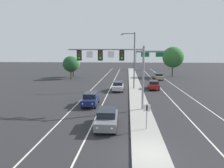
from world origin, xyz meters
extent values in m
plane|color=#28282B|center=(0.00, 0.00, 0.00)|extent=(260.00, 260.00, 0.00)
cube|color=#9E9B93|center=(0.00, 18.00, 0.07)|extent=(2.40, 110.00, 0.15)
cube|color=silver|center=(-4.70, 25.00, 0.00)|extent=(0.14, 100.00, 0.01)
cube|color=silver|center=(4.70, 25.00, 0.00)|extent=(0.14, 100.00, 0.01)
cube|color=silver|center=(-8.00, 25.00, 0.00)|extent=(0.14, 100.00, 0.01)
cube|color=silver|center=(8.00, 25.00, 0.00)|extent=(0.14, 100.00, 0.01)
cylinder|color=gray|center=(0.24, 10.43, 3.75)|extent=(0.24, 0.24, 7.20)
cylinder|color=gray|center=(-4.00, 10.43, 6.95)|extent=(8.48, 0.16, 0.16)
cube|color=black|center=(-2.18, 10.47, 6.30)|extent=(0.56, 0.06, 1.20)
cube|color=#38330F|center=(-2.18, 10.43, 6.30)|extent=(0.32, 0.32, 1.00)
sphere|color=#282828|center=(-2.18, 10.26, 6.62)|extent=(0.22, 0.22, 0.22)
sphere|color=#282828|center=(-2.18, 10.26, 6.30)|extent=(0.22, 0.22, 0.22)
sphere|color=green|center=(-2.18, 10.26, 5.98)|extent=(0.22, 0.22, 0.22)
cube|color=black|center=(-4.61, 10.47, 6.30)|extent=(0.56, 0.06, 1.20)
cube|color=#38330F|center=(-4.61, 10.43, 6.30)|extent=(0.32, 0.32, 1.00)
sphere|color=#282828|center=(-4.61, 10.26, 6.62)|extent=(0.22, 0.22, 0.22)
sphere|color=#282828|center=(-4.61, 10.26, 6.30)|extent=(0.22, 0.22, 0.22)
sphere|color=green|center=(-4.61, 10.26, 5.98)|extent=(0.22, 0.22, 0.22)
cube|color=black|center=(-7.03, 10.47, 6.30)|extent=(0.56, 0.06, 1.20)
cube|color=#38330F|center=(-7.03, 10.43, 6.30)|extent=(0.32, 0.32, 1.00)
sphere|color=#282828|center=(-7.03, 10.26, 6.62)|extent=(0.22, 0.22, 0.22)
sphere|color=#282828|center=(-7.03, 10.26, 6.30)|extent=(0.22, 0.22, 0.22)
sphere|color=green|center=(-7.03, 10.26, 5.98)|extent=(0.22, 0.22, 0.22)
cube|color=white|center=(-3.39, 10.41, 6.40)|extent=(0.70, 0.04, 0.70)
cube|color=white|center=(-5.82, 10.41, 6.40)|extent=(0.70, 0.04, 0.70)
cylinder|color=gray|center=(0.13, 4.23, 1.25)|extent=(0.08, 0.08, 2.20)
cube|color=white|center=(0.13, 4.20, 2.00)|extent=(0.60, 0.03, 0.60)
cube|color=black|center=(0.13, 4.18, 2.00)|extent=(0.12, 0.01, 0.44)
cylinder|color=#4C4C51|center=(-0.33, 24.38, 5.15)|extent=(0.20, 0.20, 10.00)
cylinder|color=#4C4C51|center=(-1.43, 24.38, 9.95)|extent=(2.20, 0.12, 0.12)
cube|color=#B7B7B2|center=(-2.53, 24.38, 9.80)|extent=(0.56, 0.28, 0.20)
cube|color=slate|center=(-3.32, 4.81, 0.67)|extent=(1.89, 4.44, 0.70)
cube|color=black|center=(-3.33, 5.03, 1.30)|extent=(1.63, 2.41, 0.56)
sphere|color=#EAE5C6|center=(-2.70, 2.64, 0.72)|extent=(0.18, 0.18, 0.18)
sphere|color=#EAE5C6|center=(-3.85, 2.62, 0.72)|extent=(0.18, 0.18, 0.18)
cylinder|color=black|center=(-2.49, 3.32, 0.32)|extent=(0.23, 0.64, 0.64)
cylinder|color=black|center=(-4.09, 3.29, 0.32)|extent=(0.23, 0.64, 0.64)
cylinder|color=black|center=(-2.55, 6.32, 0.32)|extent=(0.23, 0.64, 0.64)
cylinder|color=black|center=(-4.15, 6.29, 0.32)|extent=(0.23, 0.64, 0.64)
cube|color=#141E4C|center=(-6.15, 12.31, 0.67)|extent=(1.89, 4.44, 0.70)
cube|color=black|center=(-6.16, 12.53, 1.30)|extent=(1.63, 2.41, 0.56)
sphere|color=#EAE5C6|center=(-5.53, 10.15, 0.72)|extent=(0.18, 0.18, 0.18)
sphere|color=#EAE5C6|center=(-6.68, 10.12, 0.72)|extent=(0.18, 0.18, 0.18)
cylinder|color=black|center=(-5.32, 10.83, 0.32)|extent=(0.23, 0.64, 0.64)
cylinder|color=black|center=(-6.92, 10.80, 0.32)|extent=(0.23, 0.64, 0.64)
cylinder|color=black|center=(-5.39, 13.83, 0.32)|extent=(0.23, 0.64, 0.64)
cylinder|color=black|center=(-6.99, 13.80, 0.32)|extent=(0.23, 0.64, 0.64)
cube|color=#B7B7BC|center=(-3.15, 22.57, 0.67)|extent=(1.82, 4.41, 0.70)
cube|color=black|center=(-3.15, 22.79, 1.30)|extent=(1.59, 2.38, 0.56)
sphere|color=#EAE5C6|center=(-2.59, 20.39, 0.72)|extent=(0.18, 0.18, 0.18)
sphere|color=#EAE5C6|center=(-3.74, 20.39, 0.72)|extent=(0.18, 0.18, 0.18)
cylinder|color=black|center=(-2.36, 21.06, 0.32)|extent=(0.22, 0.64, 0.64)
cylinder|color=black|center=(-3.96, 21.07, 0.32)|extent=(0.22, 0.64, 0.64)
cylinder|color=black|center=(-2.35, 24.06, 0.32)|extent=(0.22, 0.64, 0.64)
cylinder|color=black|center=(-3.95, 24.07, 0.32)|extent=(0.22, 0.64, 0.64)
cube|color=maroon|center=(3.25, 24.77, 0.67)|extent=(1.92, 4.45, 0.70)
cube|color=black|center=(3.25, 24.55, 1.30)|extent=(1.65, 2.42, 0.56)
sphere|color=#EAE5C6|center=(2.74, 26.96, 0.72)|extent=(0.18, 0.18, 0.18)
sphere|color=#EAE5C6|center=(3.89, 26.93, 0.72)|extent=(0.18, 0.18, 0.18)
cylinder|color=black|center=(2.50, 26.29, 0.32)|extent=(0.24, 0.65, 0.64)
cylinder|color=black|center=(4.10, 26.24, 0.32)|extent=(0.24, 0.65, 0.64)
cylinder|color=black|center=(2.41, 23.29, 0.32)|extent=(0.24, 0.65, 0.64)
cylinder|color=black|center=(4.01, 23.25, 0.32)|extent=(0.24, 0.65, 0.64)
cube|color=tan|center=(6.13, 38.15, 0.67)|extent=(1.88, 4.43, 0.70)
cube|color=black|center=(6.13, 37.93, 1.30)|extent=(1.63, 2.41, 0.56)
sphere|color=#EAE5C6|center=(5.51, 40.32, 0.72)|extent=(0.18, 0.18, 0.18)
sphere|color=#EAE5C6|center=(6.66, 40.34, 0.72)|extent=(0.18, 0.18, 0.18)
cylinder|color=black|center=(5.30, 39.63, 0.32)|extent=(0.23, 0.64, 0.64)
cylinder|color=black|center=(6.90, 39.66, 0.32)|extent=(0.23, 0.64, 0.64)
cylinder|color=black|center=(5.36, 36.64, 0.32)|extent=(0.23, 0.64, 0.64)
cylinder|color=black|center=(6.96, 36.66, 0.32)|extent=(0.23, 0.64, 0.64)
cylinder|color=gray|center=(1.70, 69.22, 3.75)|extent=(0.28, 0.28, 7.50)
cylinder|color=gray|center=(14.70, 69.22, 3.75)|extent=(0.28, 0.28, 7.50)
cube|color=gray|center=(8.20, 69.22, 7.10)|extent=(13.00, 0.36, 0.70)
cube|color=#0F6033|center=(5.34, 69.02, 5.90)|extent=(3.20, 0.08, 1.70)
cube|color=#0F6033|center=(11.06, 69.02, 5.90)|extent=(3.20, 0.08, 1.70)
cylinder|color=#4C3823|center=(-15.92, 38.21, 1.09)|extent=(0.36, 0.36, 2.18)
sphere|color=#1E4C28|center=(-15.92, 38.21, 3.78)|extent=(3.99, 3.99, 3.99)
cylinder|color=#4C3823|center=(-16.44, 42.28, 1.04)|extent=(0.36, 0.36, 2.08)
sphere|color=#387533|center=(-16.44, 42.28, 3.61)|extent=(3.81, 3.81, 3.81)
cylinder|color=#4C3823|center=(10.89, 44.73, 1.56)|extent=(0.36, 0.36, 3.13)
sphere|color=#2D6B2D|center=(10.89, 44.73, 5.41)|extent=(5.72, 5.72, 5.72)
camera|label=1|loc=(-1.52, -12.45, 6.56)|focal=32.54mm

